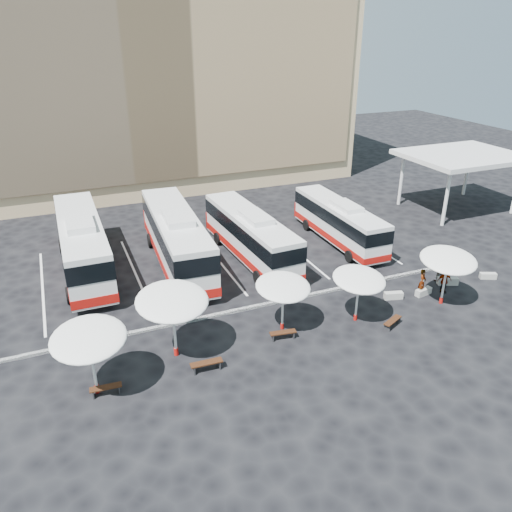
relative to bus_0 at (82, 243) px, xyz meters
name	(u,v)px	position (x,y,z in m)	size (l,w,h in m)	color
ground	(260,311)	(9.07, -9.76, -2.12)	(120.00, 120.00, 0.00)	black
sandstone_building	(139,57)	(9.07, 22.11, 10.51)	(42.00, 18.25, 29.60)	tan
service_canopy	(462,157)	(33.07, 0.24, 2.75)	(10.00, 8.00, 5.20)	silver
curb_divider	(257,306)	(9.07, -9.26, -2.04)	(34.00, 0.25, 0.15)	black
bay_lines	(217,259)	(9.07, -1.76, -2.11)	(24.15, 12.00, 0.01)	white
bus_0	(82,243)	(0.00, 0.00, 0.00)	(3.09, 13.06, 4.14)	silver
bus_1	(176,237)	(6.18, -1.56, 0.03)	(3.63, 13.38, 4.20)	silver
bus_2	(250,234)	(11.37, -2.57, -0.20)	(3.15, 11.91, 3.75)	silver
bus_3	(339,221)	(18.91, -2.37, -0.36)	(2.63, 10.88, 3.45)	silver
sunshade_0	(89,339)	(-0.81, -13.53, 0.88)	(3.71, 3.75, 3.53)	silver
sunshade_1	(172,301)	(3.34, -12.10, 1.11)	(3.92, 3.97, 3.80)	silver
sunshade_2	(283,287)	(9.49, -11.99, 0.58)	(3.16, 3.20, 3.17)	silver
sunshade_3	(359,279)	(13.83, -12.80, 0.55)	(3.12, 3.16, 3.14)	silver
sunshade_4	(448,260)	(19.79, -13.19, 0.83)	(4.31, 4.33, 3.47)	silver
wood_bench_0	(106,389)	(-0.43, -13.85, -1.78)	(1.48, 0.50, 0.44)	black
wood_bench_1	(207,364)	(4.41, -13.94, -1.74)	(1.64, 0.51, 0.50)	black
wood_bench_2	(283,333)	(9.09, -12.92, -1.77)	(1.51, 0.60, 0.45)	black
wood_bench_3	(393,321)	(15.38, -14.22, -1.78)	(1.47, 0.94, 0.44)	black
conc_bench_0	(393,295)	(17.42, -11.58, -1.90)	(1.17, 0.39, 0.44)	#979792
conc_bench_1	(423,292)	(19.49, -11.92, -1.90)	(1.16, 0.39, 0.44)	#979792
conc_bench_2	(448,281)	(21.90, -11.41, -1.87)	(1.31, 0.44, 0.49)	#979792
conc_bench_3	(488,276)	(25.02, -11.80, -1.91)	(1.07, 0.36, 0.40)	#979792
passenger_0	(422,282)	(19.37, -11.81, -1.24)	(0.64, 0.42, 1.76)	black
passenger_1	(439,269)	(21.67, -10.73, -1.27)	(0.82, 0.64, 1.69)	black
passenger_2	(444,281)	(20.84, -12.16, -1.29)	(0.97, 0.40, 1.65)	black
passenger_3	(464,262)	(24.15, -10.33, -1.33)	(1.01, 0.58, 1.57)	black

